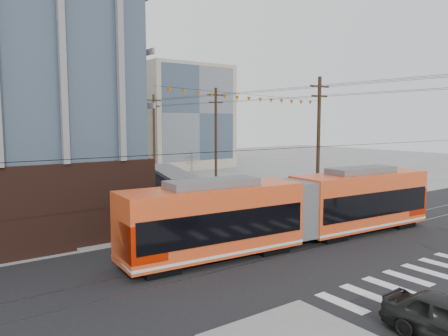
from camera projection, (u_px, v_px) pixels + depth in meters
The scene contains 10 objects.
ground at pixel (364, 259), 23.35m from camera, with size 160.00×160.00×0.00m, color slate.
bg_bldg_ne_near at pixel (176, 117), 70.44m from camera, with size 14.00×14.00×16.00m, color gray.
bg_bldg_ne_far at pixel (135, 123), 87.79m from camera, with size 16.00×16.00×14.00m, color #8C99A5.
utility_pole_far at pixel (113, 132), 72.75m from camera, with size 0.30×0.30×11.00m, color black.
streetcar at pixel (295, 210), 26.08m from camera, with size 21.45×3.02×4.13m, color #D84A1E, non-canonical shape.
city_bus at pixel (170, 189), 36.44m from camera, with size 2.60×11.98×3.40m, color black, non-canonical shape.
parked_car_silver at pixel (151, 210), 32.69m from camera, with size 1.54×4.43×1.46m, color #B4B5C0.
parked_car_white at pixel (126, 201), 36.37m from camera, with size 2.06×5.08×1.47m, color silver.
parked_car_grey at pixel (106, 197), 38.82m from camera, with size 2.02×4.38×1.22m, color slate.
jersey_barrier at pixel (293, 199), 39.15m from camera, with size 0.83×3.69×0.74m, color slate.
Camera 1 is at (-19.44, -13.92, 7.35)m, focal length 35.00 mm.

